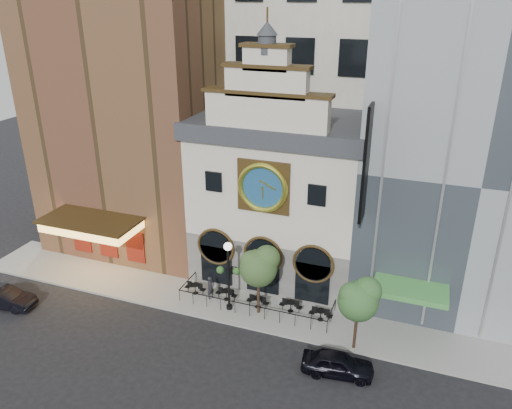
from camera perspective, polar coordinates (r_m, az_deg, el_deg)
The scene contains 17 objects.
ground at distance 33.76m, azimuth -1.49°, elevation -13.96°, with size 120.00×120.00×0.00m, color black.
sidewalk at distance 35.61m, azimuth 0.01°, elevation -11.59°, with size 44.00×5.00×0.15m, color gray.
clock_building at distance 36.94m, azimuth 2.85°, elevation 1.39°, with size 12.60×8.78×18.65m.
theater_building at distance 42.57m, azimuth -13.39°, elevation 12.04°, with size 14.00×15.60×25.00m.
retail_building at distance 36.56m, azimuth 23.94°, elevation 4.89°, with size 14.00×14.40×20.00m.
cafe_railing at distance 35.31m, azimuth 0.01°, elevation -10.89°, with size 10.60×2.60×0.90m, color black, non-canonical shape.
bistro_0 at distance 36.86m, azimuth -6.97°, elevation -9.45°, with size 1.58×0.68×0.90m.
bistro_1 at distance 36.00m, azimuth -3.41°, elevation -10.17°, with size 1.58×0.68×0.90m.
bistro_2 at distance 35.17m, azimuth 0.19°, elevation -11.02°, with size 1.58×0.68×0.90m.
bistro_3 at distance 34.84m, azimuth 3.98°, elevation -11.45°, with size 1.58×0.68×0.90m.
bistro_4 at distance 34.23m, azimuth 7.40°, elevation -12.32°, with size 1.58×0.68×0.90m.
car_right at distance 30.40m, azimuth 9.31°, elevation -17.52°, with size 1.66×4.14×1.41m, color black.
car_left at distance 39.50m, azimuth -26.80°, elevation -9.49°, with size 1.50×4.29×1.41m, color black.
pedestrian at distance 36.04m, azimuth -5.20°, elevation -9.45°, with size 0.62×0.41×1.71m, color black.
lamppost at distance 33.61m, azimuth -3.18°, elevation -7.35°, with size 1.62×0.75×5.14m.
tree_left at distance 32.95m, azimuth 0.38°, elevation -6.96°, with size 2.61×2.51×5.03m.
tree_right at distance 30.51m, azimuth 11.70°, elevation -10.44°, with size 2.54×2.44×4.88m.
Camera 1 is at (10.04, -24.99, 20.36)m, focal length 35.00 mm.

